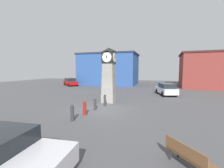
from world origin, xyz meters
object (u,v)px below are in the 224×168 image
bollard_end_row (105,100)px  car_end_of_row (70,82)px  bollard_far_row (95,104)px  car_far_lot (166,89)px  bollard_near_tower (72,113)px  bench (188,154)px  bollard_mid_row (85,108)px  clock_tower (109,76)px

bollard_end_row → car_end_of_row: bearing=132.0°
bollard_far_row → car_far_lot: size_ratio=0.24×
bollard_near_tower → bench: bearing=-25.6°
bollard_near_tower → bollard_far_row: bollard_near_tower is taller
bollard_mid_row → car_end_of_row: car_end_of_row is taller
bollard_near_tower → bench: size_ratio=0.69×
car_far_lot → bollard_mid_row: bearing=-118.8°
bollard_end_row → car_end_of_row: size_ratio=0.23×
bollard_near_tower → bollard_mid_row: bearing=83.7°
clock_tower → car_far_lot: bearing=47.6°
bollard_far_row → bollard_end_row: size_ratio=0.95×
bollard_far_row → bollard_end_row: 1.59m
bollard_mid_row → car_far_lot: size_ratio=0.24×
bollard_far_row → bollard_end_row: (0.28, 1.56, 0.03)m
bollard_near_tower → car_far_lot: bearing=63.4°
bollard_end_row → clock_tower: bearing=95.7°
car_end_of_row → bench: car_end_of_row is taller
clock_tower → car_end_of_row: bearing=135.0°
clock_tower → bench: (5.81, -9.06, -2.18)m
bollard_mid_row → car_far_lot: bearing=61.2°
clock_tower → car_end_of_row: clock_tower is taller
bollard_far_row → bench: (5.93, -5.86, 0.01)m
car_far_lot → bench: size_ratio=2.71×
clock_tower → bollard_near_tower: bearing=-94.1°
car_far_lot → bench: bearing=-89.8°
bollard_near_tower → bollard_end_row: 4.48m
bollard_near_tower → bollard_mid_row: 1.40m
bollard_mid_row → bollard_end_row: size_ratio=0.96×
bollard_mid_row → bench: (6.09, -4.39, 0.00)m
bollard_mid_row → bollard_far_row: size_ratio=1.02×
bollard_near_tower → bench: 6.93m
clock_tower → bollard_end_row: (0.16, -1.63, -2.16)m
bollard_far_row → bollard_end_row: bearing=79.9°
clock_tower → bollard_near_tower: (-0.43, -6.07, -2.16)m
car_end_of_row → bench: 28.78m
clock_tower → bollard_mid_row: (-0.28, -4.67, -2.18)m
bollard_near_tower → bollard_end_row: size_ratio=1.01×
bollard_mid_row → clock_tower: bearing=86.6°
bench → bollard_near_tower: bearing=154.4°
bench → bollard_end_row: bearing=127.3°
bollard_near_tower → bollard_end_row: bearing=82.3°
bollard_mid_row → bollard_end_row: bearing=81.7°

